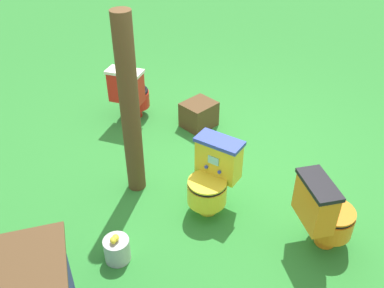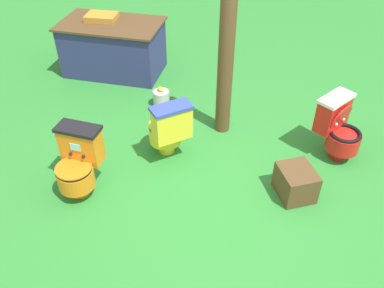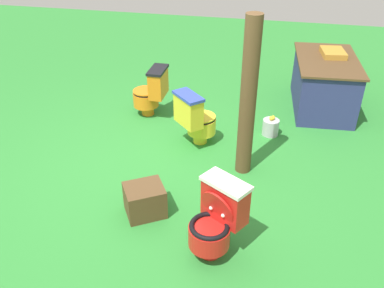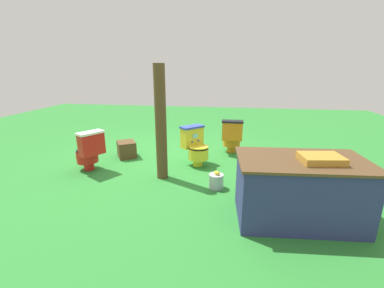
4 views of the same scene
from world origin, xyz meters
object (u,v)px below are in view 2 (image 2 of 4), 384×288
object	(u,v)px
toilet_yellow	(168,129)
toilet_orange	(78,162)
small_crate	(296,183)
vendor_table	(113,47)
toilet_red	(338,128)
lemon_bucket	(161,98)
wooden_post	(226,63)

from	to	relation	value
toilet_yellow	toilet_orange	size ratio (longest dim) A/B	1.00
small_crate	toilet_yellow	bearing A→B (deg)	171.52
toilet_orange	vendor_table	bearing A→B (deg)	-72.22
toilet_red	lemon_bucket	bearing A→B (deg)	-67.69
toilet_orange	wooden_post	world-z (taller)	wooden_post
toilet_red	lemon_bucket	distance (m)	2.29
toilet_yellow	toilet_orange	xyz separation A→B (m)	(-0.66, -0.80, 0.00)
wooden_post	small_crate	bearing A→B (deg)	-42.01
wooden_post	small_crate	size ratio (longest dim) A/B	4.76
toilet_orange	small_crate	world-z (taller)	toilet_orange
toilet_red	small_crate	size ratio (longest dim) A/B	1.89
toilet_red	vendor_table	xyz separation A→B (m)	(-3.26, 1.07, 0.02)
vendor_table	small_crate	world-z (taller)	vendor_table
toilet_red	small_crate	distance (m)	0.89
toilet_orange	vendor_table	xyz separation A→B (m)	(-0.80, 2.44, 0.02)
wooden_post	toilet_red	bearing A→B (deg)	-4.25
small_crate	lemon_bucket	size ratio (longest dim) A/B	1.39
toilet_red	wooden_post	xyz separation A→B (m)	(-1.34, 0.10, 0.54)
toilet_yellow	small_crate	size ratio (longest dim) A/B	1.89
toilet_yellow	small_crate	distance (m)	1.48
vendor_table	lemon_bucket	distance (m)	1.26
toilet_yellow	toilet_orange	world-z (taller)	same
toilet_orange	small_crate	distance (m)	2.20
toilet_red	wooden_post	world-z (taller)	wooden_post
lemon_bucket	toilet_orange	bearing A→B (deg)	-97.07
small_crate	lemon_bucket	xyz separation A→B (m)	(-1.90, 1.16, -0.04)
toilet_red	vendor_table	world-z (taller)	vendor_table
vendor_table	lemon_bucket	world-z (taller)	vendor_table
vendor_table	toilet_yellow	bearing A→B (deg)	-48.23
vendor_table	toilet_red	bearing A→B (deg)	-18.08
toilet_yellow	toilet_orange	bearing A→B (deg)	-174.45
toilet_yellow	wooden_post	xyz separation A→B (m)	(0.46, 0.67, 0.55)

